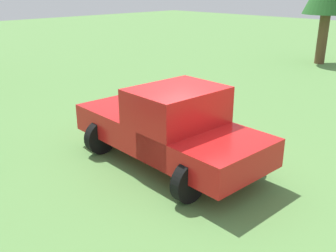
% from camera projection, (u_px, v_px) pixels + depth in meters
% --- Properties ---
extents(ground_plane, '(80.00, 80.00, 0.00)m').
position_uv_depth(ground_plane, '(184.00, 166.00, 8.68)').
color(ground_plane, '#5B8C47').
extents(pickup_truck, '(2.59, 4.76, 1.83)m').
position_uv_depth(pickup_truck, '(172.00, 125.00, 8.43)').
color(pickup_truck, black).
rests_on(pickup_truck, ground_plane).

